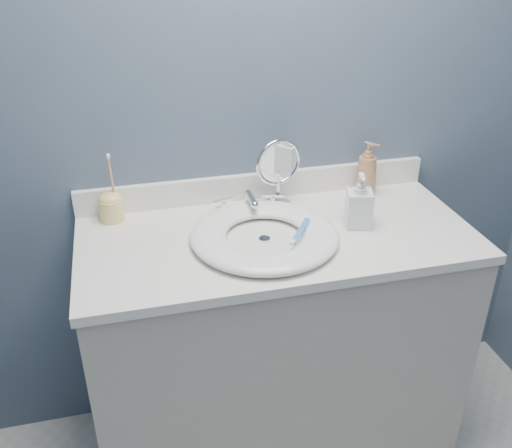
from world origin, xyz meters
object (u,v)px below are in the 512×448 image
object	(u,v)px
makeup_mirror	(278,170)
soap_bottle_clear	(359,200)
soap_bottle_amber	(367,169)
toothbrush_holder	(111,206)

from	to	relation	value
makeup_mirror	soap_bottle_clear	xyz separation A→B (m)	(0.21, -0.19, -0.04)
soap_bottle_amber	soap_bottle_clear	bearing A→B (deg)	-156.43
soap_bottle_amber	soap_bottle_clear	xyz separation A→B (m)	(-0.11, -0.21, -0.01)
makeup_mirror	soap_bottle_clear	world-z (taller)	makeup_mirror
makeup_mirror	soap_bottle_clear	bearing A→B (deg)	-54.45
toothbrush_holder	soap_bottle_amber	bearing A→B (deg)	-1.05
soap_bottle_clear	toothbrush_holder	bearing A→B (deg)	178.02
soap_bottle_clear	toothbrush_holder	size ratio (longest dim) A/B	0.78
soap_bottle_clear	toothbrush_holder	distance (m)	0.79
soap_bottle_amber	soap_bottle_clear	size ratio (longest dim) A/B	1.10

